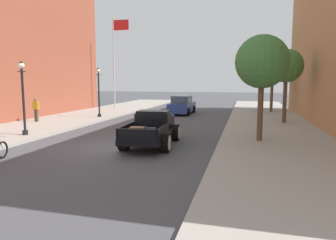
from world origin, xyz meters
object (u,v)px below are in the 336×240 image
at_px(street_lamp_far, 99,88).
at_px(street_tree_third, 273,71).
at_px(street_tree_farthest, 261,69).
at_px(street_tree_second, 286,66).
at_px(car_background_blue, 182,106).
at_px(street_lamp_near, 23,92).
at_px(street_tree_nearest, 262,62).
at_px(flagpole, 116,53).
at_px(hotrod_truck_black, 153,128).
at_px(pedestrian_sidewalk_left, 36,108).

distance_m(street_lamp_far, street_tree_third, 15.44).
bearing_deg(street_tree_farthest, street_tree_second, -83.85).
bearing_deg(car_background_blue, street_lamp_near, -112.83).
distance_m(street_tree_nearest, street_tree_third, 14.55).
bearing_deg(street_lamp_far, car_background_blue, 41.59).
relative_size(street_lamp_near, flagpole, 0.42).
relative_size(car_background_blue, flagpole, 0.47).
bearing_deg(hotrod_truck_black, car_background_blue, 95.70).
bearing_deg(street_tree_third, street_tree_farthest, 105.09).
xyz_separation_m(street_lamp_near, street_tree_nearest, (11.89, 1.39, 1.44)).
bearing_deg(street_tree_nearest, street_lamp_far, 149.20).
distance_m(street_lamp_near, street_tree_farthest, 22.99).
bearing_deg(flagpole, car_background_blue, -17.45).
bearing_deg(street_tree_third, street_tree_nearest, -96.41).
bearing_deg(street_tree_second, street_lamp_near, -148.55).
relative_size(street_tree_second, street_tree_third, 1.03).
bearing_deg(pedestrian_sidewalk_left, hotrod_truck_black, -25.25).
distance_m(car_background_blue, street_tree_farthest, 9.59).
distance_m(street_lamp_far, street_tree_second, 13.84).
relative_size(car_background_blue, street_tree_farthest, 0.77).
bearing_deg(street_tree_third, pedestrian_sidewalk_left, -145.94).
height_order(street_lamp_near, street_tree_third, street_tree_third).
xyz_separation_m(hotrod_truck_black, street_tree_third, (6.51, 15.78, 3.09)).
bearing_deg(street_lamp_near, street_tree_third, 49.56).
xyz_separation_m(hotrod_truck_black, flagpole, (-8.67, 15.69, 5.02)).
xyz_separation_m(street_lamp_near, street_tree_second, (13.78, 8.43, 1.54)).
xyz_separation_m(flagpole, street_tree_third, (15.18, 0.08, -1.92)).
bearing_deg(street_tree_second, car_background_blue, 148.14).
height_order(car_background_blue, street_tree_third, street_tree_third).
bearing_deg(pedestrian_sidewalk_left, street_tree_nearest, -12.80).
height_order(street_tree_nearest, street_tree_farthest, street_tree_farthest).
xyz_separation_m(street_tree_third, street_tree_farthest, (-0.89, 3.28, 0.29)).
xyz_separation_m(car_background_blue, street_tree_nearest, (6.22, -12.07, 3.06)).
relative_size(street_lamp_near, street_tree_nearest, 0.78).
distance_m(street_lamp_near, street_lamp_far, 8.46).
distance_m(flagpole, street_tree_nearest, 19.86).
bearing_deg(street_lamp_far, street_tree_second, -0.15).
xyz_separation_m(car_background_blue, street_tree_second, (8.11, -5.04, 3.16)).
distance_m(street_lamp_near, street_tree_nearest, 12.06).
bearing_deg(flagpole, street_tree_second, -25.43).
distance_m(flagpole, street_tree_farthest, 14.77).
relative_size(pedestrian_sidewalk_left, flagpole, 0.18).
distance_m(street_lamp_near, street_tree_second, 16.22).
height_order(street_lamp_far, street_tree_nearest, street_tree_nearest).
distance_m(flagpole, street_tree_third, 15.30).
bearing_deg(flagpole, hotrod_truck_black, -61.08).
distance_m(car_background_blue, flagpole, 9.17).
height_order(car_background_blue, street_tree_nearest, street_tree_nearest).
bearing_deg(street_lamp_near, car_background_blue, 67.17).
distance_m(hotrod_truck_black, flagpole, 18.62).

